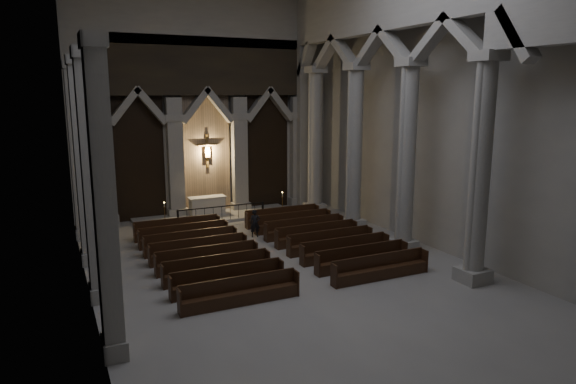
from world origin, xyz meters
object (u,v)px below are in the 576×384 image
object	(u,v)px
altar	(207,206)
altar_rail	(222,211)
candle_stand_right	(282,211)
worshipper	(255,223)
candle_stand_left	(165,222)
pews	(266,248)

from	to	relation	value
altar	altar_rail	world-z (taller)	altar
altar_rail	candle_stand_right	bearing A→B (deg)	-8.43
candle_stand_right	worshipper	bearing A→B (deg)	-134.44
altar_rail	worshipper	xyz separation A→B (m)	(0.59, -3.17, 0.05)
candle_stand_left	pews	bearing A→B (deg)	-62.81
candle_stand_right	worshipper	xyz separation A→B (m)	(-2.64, -2.69, 0.26)
candle_stand_left	candle_stand_right	world-z (taller)	candle_stand_right
altar_rail	pews	bearing A→B (deg)	-90.00
candle_stand_left	pews	world-z (taller)	candle_stand_left
altar_rail	worshipper	size ratio (longest dim) A/B	3.57
altar	candle_stand_left	xyz separation A→B (m)	(-2.60, -1.57, -0.27)
pews	candle_stand_left	bearing A→B (deg)	117.19
altar	worshipper	size ratio (longest dim) A/B	1.52
altar_rail	candle_stand_right	size ratio (longest dim) A/B	3.20
altar	pews	xyz separation A→B (m)	(0.36, -7.33, -0.37)
candle_stand_right	altar	bearing A→B (deg)	152.33
altar	worshipper	distance (m)	4.68
altar_rail	candle_stand_left	size ratio (longest dim) A/B	3.32
candle_stand_left	pews	distance (m)	6.49
altar	candle_stand_left	bearing A→B (deg)	-148.93
candle_stand_right	altar_rail	bearing A→B (deg)	171.57
altar	candle_stand_right	size ratio (longest dim) A/B	1.36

